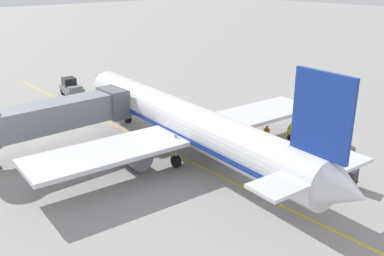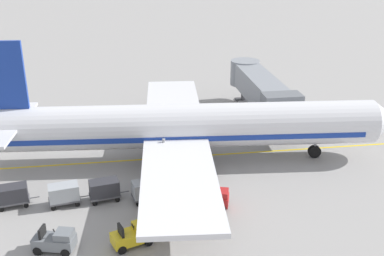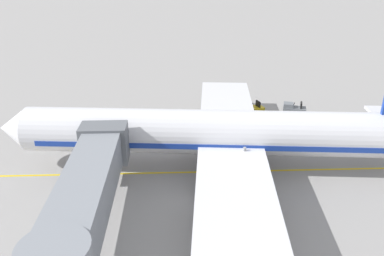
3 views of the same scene
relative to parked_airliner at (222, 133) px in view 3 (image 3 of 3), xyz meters
The scene contains 13 objects.
ground_plane 3.48m from the parked_airliner, 124.00° to the right, with size 400.00×400.00×0.00m, color gray.
gate_lead_in_line 3.48m from the parked_airliner, 124.00° to the right, with size 0.24×80.00×0.01m, color gold.
parked_airliner is the anchor object (origin of this frame).
jet_bridge 12.79m from the parked_airliner, 133.90° to the left, with size 15.71×3.50×4.98m.
baggage_tug_lead 8.24m from the parked_airliner, ahead, with size 1.92×2.75×1.62m.
baggage_tug_trailing 14.92m from the parked_airliner, 39.98° to the right, with size 1.82×2.72×1.62m.
baggage_tug_spare 12.58m from the parked_airliner, 22.58° to the right, with size 1.98×2.76×1.62m.
baggage_cart_front 7.48m from the parked_airliner, 29.78° to the right, with size 1.68×2.98×1.58m.
baggage_cart_second_in_train 8.99m from the parked_airliner, 49.58° to the right, with size 1.68×2.98×1.58m.
baggage_cart_third_in_train 11.38m from the parked_airliner, 58.27° to the right, with size 1.68×2.98×1.58m.
baggage_cart_tail_end 14.38m from the parked_airliner, 67.27° to the right, with size 1.68×2.98×1.58m.
ground_crew_wing_walker 5.50m from the parked_airliner, ahead, with size 0.73×0.30×1.69m.
ground_crew_loader 9.17m from the parked_airliner, 18.66° to the right, with size 0.38×0.70×1.69m.
Camera 3 is at (-27.95, 4.74, 16.71)m, focal length 36.16 mm.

